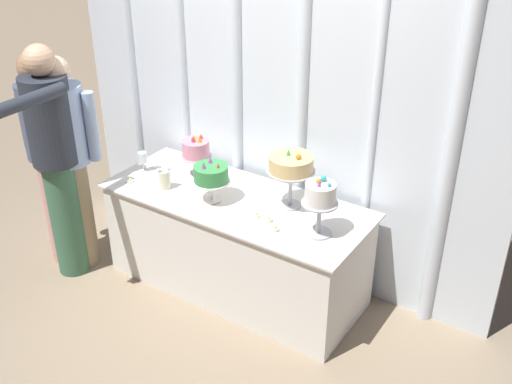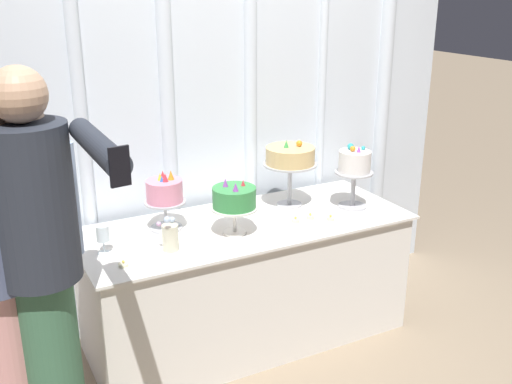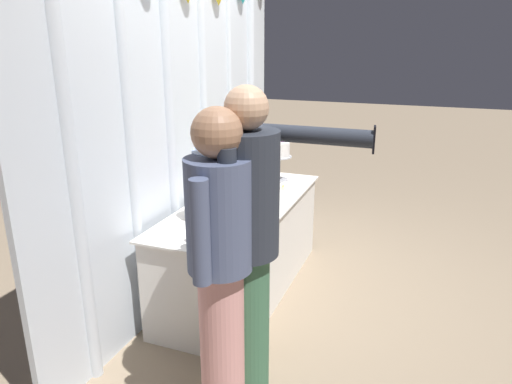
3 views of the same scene
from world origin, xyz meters
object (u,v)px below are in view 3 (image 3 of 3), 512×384
(cake_table, at_px, (243,246))
(cake_display_rightmost, at_px, (279,152))
(wine_glass, at_px, (196,228))
(flower_vase, at_px, (234,218))
(guest_girl_blue_dress, at_px, (249,241))
(tealight_far_right, at_px, (283,188))
(cake_display_midleft, at_px, (249,184))
(guest_man_pink_jacket, at_px, (226,251))
(tealight_near_right, at_px, (272,190))
(guest_man_dark_suit, at_px, (220,261))
(tealight_near_left, at_px, (268,194))
(cake_display_leftmost, at_px, (201,192))
(cake_display_midright, at_px, (244,154))
(tealight_far_left, at_px, (227,244))

(cake_table, bearing_deg, cake_display_rightmost, -6.14)
(wine_glass, distance_m, flower_vase, 0.32)
(guest_girl_blue_dress, bearing_deg, tealight_far_right, 11.53)
(cake_display_midleft, bearing_deg, guest_man_pink_jacket, -164.57)
(flower_vase, distance_m, tealight_far_right, 0.93)
(cake_display_midleft, relative_size, tealight_near_right, 7.26)
(guest_man_pink_jacket, relative_size, guest_girl_blue_dress, 0.94)
(tealight_far_right, xyz_separation_m, guest_man_dark_suit, (-1.73, -0.24, 0.17))
(tealight_near_left, xyz_separation_m, tealight_near_right, (0.10, -0.00, 0.00))
(cake_display_leftmost, bearing_deg, tealight_far_right, -20.05)
(cake_display_midleft, distance_m, guest_girl_blue_dress, 1.10)
(cake_table, xyz_separation_m, tealight_near_right, (0.34, -0.12, 0.37))
(cake_display_leftmost, relative_size, flower_vase, 1.63)
(wine_glass, height_order, flower_vase, flower_vase)
(wine_glass, relative_size, guest_man_pink_jacket, 0.09)
(cake_display_midright, height_order, tealight_near_right, cake_display_midright)
(tealight_near_right, height_order, guest_girl_blue_dress, guest_girl_blue_dress)
(guest_man_dark_suit, bearing_deg, flower_vase, 19.22)
(guest_girl_blue_dress, bearing_deg, wine_glass, 54.09)
(tealight_far_right, relative_size, guest_girl_blue_dress, 0.02)
(cake_display_midleft, xyz_separation_m, guest_girl_blue_dress, (-1.02, -0.41, 0.04))
(cake_display_rightmost, bearing_deg, cake_display_midright, 148.09)
(cake_display_rightmost, bearing_deg, tealight_near_left, -173.67)
(cake_display_leftmost, height_order, guest_man_pink_jacket, guest_man_pink_jacket)
(cake_display_leftmost, distance_m, guest_girl_blue_dress, 0.96)
(guest_girl_blue_dress, bearing_deg, guest_man_dark_suit, 151.80)
(cake_display_midright, height_order, guest_man_pink_jacket, guest_man_pink_jacket)
(tealight_far_left, bearing_deg, cake_table, 15.86)
(cake_display_leftmost, relative_size, tealight_near_right, 7.85)
(cake_table, distance_m, guest_man_dark_suit, 1.47)
(tealight_far_right, bearing_deg, flower_vase, 177.27)
(tealight_far_left, xyz_separation_m, guest_man_pink_jacket, (-0.40, -0.17, 0.16))
(cake_table, distance_m, cake_display_leftmost, 0.71)
(cake_display_midright, distance_m, tealight_near_left, 0.39)
(cake_table, height_order, cake_display_midright, cake_display_midright)
(tealight_far_left, height_order, guest_girl_blue_dress, guest_girl_blue_dress)
(cake_display_leftmost, bearing_deg, tealight_far_left, -134.50)
(wine_glass, relative_size, tealight_far_right, 3.43)
(cake_display_midright, distance_m, tealight_far_left, 1.19)
(flower_vase, relative_size, tealight_near_left, 4.44)
(tealight_far_left, distance_m, guest_man_pink_jacket, 0.46)
(tealight_far_left, height_order, guest_man_pink_jacket, guest_man_pink_jacket)
(cake_display_midleft, bearing_deg, cake_display_rightmost, 2.29)
(cake_display_rightmost, bearing_deg, cake_display_leftmost, 169.78)
(wine_glass, bearing_deg, guest_man_dark_suit, -141.82)
(cake_table, xyz_separation_m, tealight_far_left, (-0.75, -0.21, 0.37))
(tealight_far_left, height_order, tealight_near_left, tealight_near_left)
(guest_man_pink_jacket, bearing_deg, tealight_near_left, 10.91)
(tealight_far_left, height_order, guest_man_dark_suit, guest_man_dark_suit)
(cake_display_leftmost, distance_m, cake_display_midright, 0.78)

